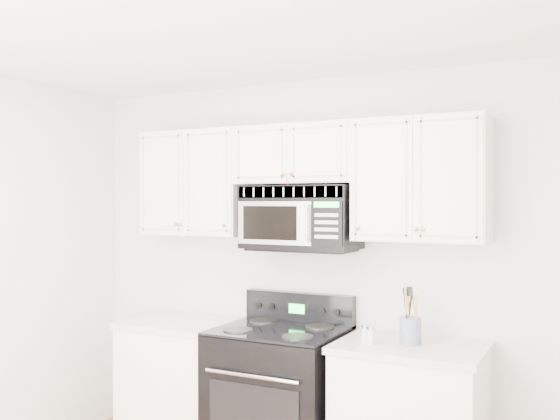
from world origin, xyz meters
The scene contains 8 objects.
room centered at (0.00, 0.00, 1.30)m, with size 3.51×3.51×2.61m.
base_cabinet_left centered at (-0.80, 1.44, 0.43)m, with size 0.86×0.65×0.92m.
range centered at (-0.06, 1.41, 0.48)m, with size 0.80×0.73×1.13m.
upper_cabinets centered at (0.00, 1.58, 1.93)m, with size 2.44×0.37×0.75m.
microwave centered at (0.02, 1.56, 1.66)m, with size 0.76×0.43×0.42m.
utensil_crock centered at (0.80, 1.43, 1.01)m, with size 0.13×0.13×0.34m.
shaker_salt centered at (0.60, 1.30, 0.98)m, with size 0.05×0.05×0.11m.
shaker_pepper centered at (0.56, 1.33, 0.98)m, with size 0.05×0.05×0.11m.
Camera 1 is at (1.79, -2.18, 1.76)m, focal length 40.00 mm.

